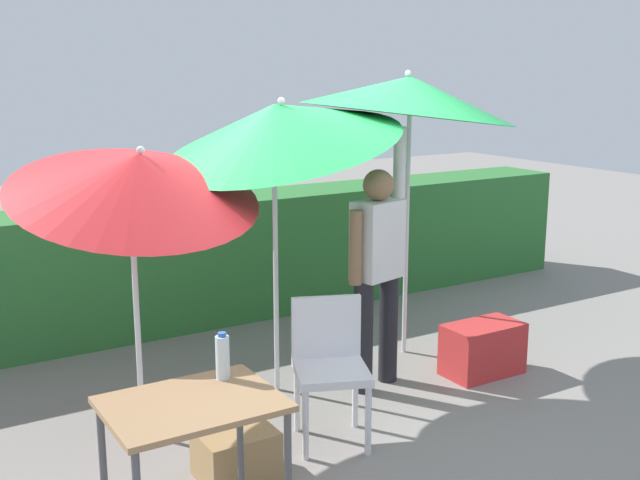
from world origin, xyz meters
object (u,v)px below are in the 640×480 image
object	(u,v)px
umbrella_yellow	(136,176)
crate_cardboard	(236,454)
umbrella_rainbow	(409,96)
umbrella_orange	(278,125)
person_vendor	(377,262)
bottle_water	(223,357)
cooler_box	(483,349)
folding_table	(193,421)
chair_plastic	(330,361)

from	to	relation	value
umbrella_yellow	crate_cardboard	bearing A→B (deg)	-72.51
umbrella_rainbow	crate_cardboard	distance (m)	3.03
umbrella_orange	person_vendor	world-z (taller)	umbrella_orange
person_vendor	bottle_water	xyz separation A→B (m)	(-1.67, -1.03, -0.04)
cooler_box	bottle_water	distance (m)	2.71
cooler_box	crate_cardboard	xyz separation A→B (m)	(-2.27, -0.42, -0.06)
crate_cardboard	umbrella_rainbow	bearing A→B (deg)	28.87
umbrella_yellow	bottle_water	xyz separation A→B (m)	(0.02, -1.15, -0.77)
umbrella_rainbow	folding_table	xyz separation A→B (m)	(-2.50, -1.66, -1.39)
umbrella_orange	chair_plastic	bearing A→B (deg)	-95.70
crate_cardboard	folding_table	world-z (taller)	folding_table
chair_plastic	folding_table	size ratio (longest dim) A/B	1.11
umbrella_yellow	crate_cardboard	world-z (taller)	umbrella_yellow
umbrella_rainbow	cooler_box	world-z (taller)	umbrella_rainbow
umbrella_orange	crate_cardboard	world-z (taller)	umbrella_orange
umbrella_rainbow	crate_cardboard	xyz separation A→B (m)	(-2.04, -1.13, -1.93)
person_vendor	cooler_box	distance (m)	1.13
cooler_box	bottle_water	world-z (taller)	bottle_water
umbrella_rainbow	umbrella_orange	world-z (taller)	umbrella_rainbow
chair_plastic	cooler_box	size ratio (longest dim) A/B	1.49
umbrella_rainbow	bottle_water	distance (m)	2.96
umbrella_yellow	bottle_water	world-z (taller)	umbrella_yellow
umbrella_orange	umbrella_yellow	xyz separation A→B (m)	(-1.04, -0.15, -0.25)
umbrella_orange	crate_cardboard	distance (m)	2.15
umbrella_orange	cooler_box	distance (m)	2.31
cooler_box	person_vendor	bearing A→B (deg)	163.96
umbrella_rainbow	cooler_box	bearing A→B (deg)	-72.24
bottle_water	person_vendor	bearing A→B (deg)	31.72
person_vendor	folding_table	bearing A→B (deg)	-147.71
folding_table	bottle_water	world-z (taller)	bottle_water
folding_table	bottle_water	distance (m)	0.36
chair_plastic	folding_table	world-z (taller)	chair_plastic
folding_table	crate_cardboard	bearing A→B (deg)	49.30
umbrella_orange	folding_table	size ratio (longest dim) A/B	2.89
crate_cardboard	bottle_water	xyz separation A→B (m)	(-0.23, -0.37, 0.75)
umbrella_orange	bottle_water	xyz separation A→B (m)	(-1.02, -1.30, -1.01)
cooler_box	umbrella_yellow	bearing A→B (deg)	171.80
umbrella_rainbow	person_vendor	bearing A→B (deg)	-142.53
umbrella_yellow	cooler_box	distance (m)	2.93
umbrella_orange	cooler_box	world-z (taller)	umbrella_orange
umbrella_rainbow	person_vendor	distance (m)	1.37
folding_table	cooler_box	bearing A→B (deg)	19.44
chair_plastic	bottle_water	bearing A→B (deg)	-151.57
umbrella_yellow	crate_cardboard	distance (m)	1.73
bottle_water	chair_plastic	bearing A→B (deg)	28.43
person_vendor	chair_plastic	size ratio (longest dim) A/B	2.11
folding_table	bottle_water	bearing A→B (deg)	36.13
umbrella_orange	cooler_box	xyz separation A→B (m)	(1.47, -0.51, -1.71)
umbrella_orange	cooler_box	size ratio (longest dim) A/B	3.85
umbrella_orange	bottle_water	bearing A→B (deg)	-128.15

